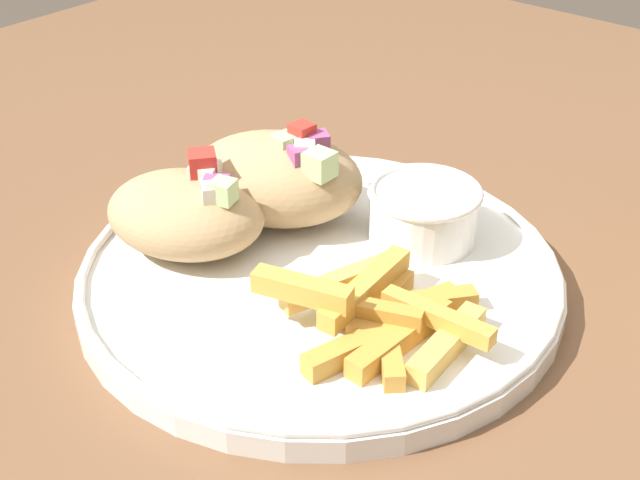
{
  "coord_description": "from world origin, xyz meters",
  "views": [
    {
      "loc": [
        0.25,
        -0.32,
        1.03
      ],
      "look_at": [
        -0.03,
        0.02,
        0.75
      ],
      "focal_mm": 50.0,
      "sensor_mm": 36.0,
      "label": 1
    }
  ],
  "objects_px": {
    "pita_sandwich_near": "(187,212)",
    "fries_pile": "(385,314)",
    "plate": "(320,274)",
    "sauce_ramekin": "(424,210)",
    "pita_sandwich_far": "(277,177)"
  },
  "relations": [
    {
      "from": "pita_sandwich_near",
      "to": "pita_sandwich_far",
      "type": "height_order",
      "value": "pita_sandwich_far"
    },
    {
      "from": "pita_sandwich_near",
      "to": "fries_pile",
      "type": "bearing_deg",
      "value": -13.37
    },
    {
      "from": "pita_sandwich_near",
      "to": "fries_pile",
      "type": "relative_size",
      "value": 1.02
    },
    {
      "from": "pita_sandwich_near",
      "to": "sauce_ramekin",
      "type": "relative_size",
      "value": 1.67
    },
    {
      "from": "pita_sandwich_near",
      "to": "pita_sandwich_far",
      "type": "distance_m",
      "value": 0.07
    },
    {
      "from": "pita_sandwich_far",
      "to": "sauce_ramekin",
      "type": "xyz_separation_m",
      "value": [
        0.09,
        0.04,
        -0.01
      ]
    },
    {
      "from": "pita_sandwich_near",
      "to": "pita_sandwich_far",
      "type": "relative_size",
      "value": 0.87
    },
    {
      "from": "pita_sandwich_near",
      "to": "fries_pile",
      "type": "height_order",
      "value": "pita_sandwich_near"
    },
    {
      "from": "pita_sandwich_near",
      "to": "sauce_ramekin",
      "type": "xyz_separation_m",
      "value": [
        0.11,
        0.1,
        -0.0
      ]
    },
    {
      "from": "plate",
      "to": "pita_sandwich_far",
      "type": "bearing_deg",
      "value": 154.24
    },
    {
      "from": "plate",
      "to": "pita_sandwich_near",
      "type": "distance_m",
      "value": 0.09
    },
    {
      "from": "plate",
      "to": "sauce_ramekin",
      "type": "distance_m",
      "value": 0.08
    },
    {
      "from": "plate",
      "to": "fries_pile",
      "type": "bearing_deg",
      "value": -19.57
    },
    {
      "from": "pita_sandwich_near",
      "to": "fries_pile",
      "type": "distance_m",
      "value": 0.15
    },
    {
      "from": "fries_pile",
      "to": "pita_sandwich_near",
      "type": "bearing_deg",
      "value": -176.07
    }
  ]
}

